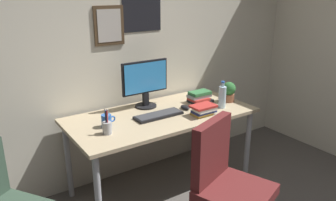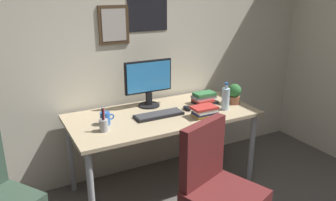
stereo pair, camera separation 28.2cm
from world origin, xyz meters
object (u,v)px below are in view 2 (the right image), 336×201
water_bottle (226,98)px  coffee_mug_near (105,118)px  monitor (148,81)px  keyboard (159,115)px  computer_mouse (187,108)px  book_stack_left (204,111)px  office_chair (216,184)px  book_stack_right (204,98)px  pen_cup (104,125)px  potted_plant (234,93)px

water_bottle → coffee_mug_near: bearing=170.9°
monitor → keyboard: 0.36m
monitor → keyboard: bearing=-97.3°
computer_mouse → book_stack_left: bearing=-78.0°
office_chair → monitor: (0.01, 1.11, 0.46)m
water_bottle → book_stack_right: (-0.07, 0.23, -0.05)m
pen_cup → book_stack_right: pen_cup is taller
keyboard → book_stack_right: 0.55m
keyboard → computer_mouse: 0.30m
coffee_mug_near → pen_cup: 0.14m
coffee_mug_near → pen_cup: bearing=-113.1°
computer_mouse → book_stack_right: (0.24, 0.08, 0.03)m
computer_mouse → pen_cup: size_ratio=0.55×
potted_plant → book_stack_left: bearing=-161.1°
book_stack_left → monitor: bearing=123.2°
computer_mouse → book_stack_right: 0.25m
computer_mouse → office_chair: bearing=-108.0°
monitor → book_stack_right: 0.56m
book_stack_left → book_stack_right: bearing=56.7°
coffee_mug_near → pen_cup: pen_cup is taller
office_chair → computer_mouse: (0.28, 0.85, 0.23)m
water_bottle → pen_cup: size_ratio=1.26×
office_chair → coffee_mug_near: size_ratio=8.02×
keyboard → book_stack_right: bearing=10.7°
monitor → book_stack_left: 0.59m
potted_plant → coffee_mug_near: bearing=176.4°
coffee_mug_near → potted_plant: potted_plant is taller
keyboard → water_bottle: water_bottle is taller
keyboard → computer_mouse: bearing=3.8°
computer_mouse → pen_cup: (-0.82, -0.11, 0.04)m
office_chair → potted_plant: bearing=46.1°
monitor → computer_mouse: 0.43m
computer_mouse → book_stack_left: (0.04, -0.21, 0.03)m
keyboard → computer_mouse: size_ratio=3.91×
computer_mouse → coffee_mug_near: 0.76m
computer_mouse → book_stack_left: 0.22m
coffee_mug_near → book_stack_left: bearing=-15.8°
office_chair → keyboard: (-0.02, 0.83, 0.23)m
book_stack_left → keyboard: bearing=151.3°
water_bottle → pen_cup: bearing=177.6°
keyboard → coffee_mug_near: 0.47m
computer_mouse → pen_cup: 0.83m
office_chair → book_stack_right: size_ratio=4.20×
pen_cup → computer_mouse: bearing=7.4°
office_chair → computer_mouse: office_chair is taller
potted_plant → keyboard: bearing=177.2°
office_chair → monitor: monitor is taller
office_chair → keyboard: office_chair is taller
coffee_mug_near → book_stack_right: book_stack_right is taller
pen_cup → water_bottle: bearing=-2.4°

